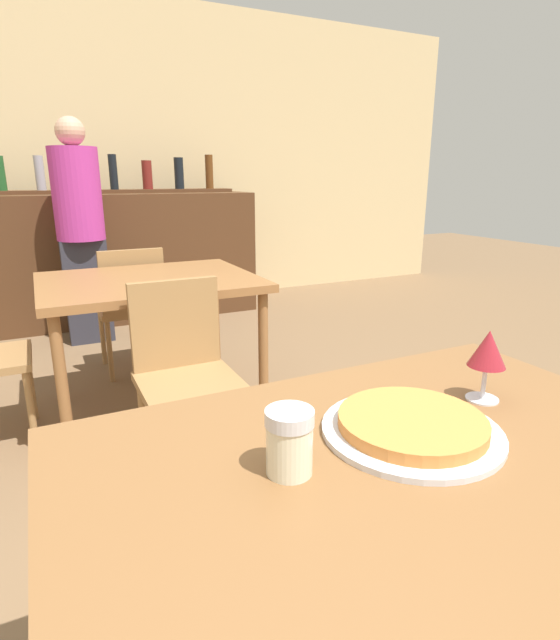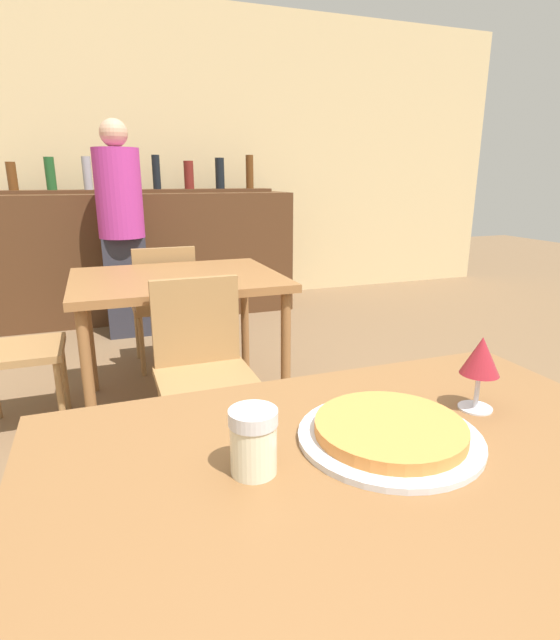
% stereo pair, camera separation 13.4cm
% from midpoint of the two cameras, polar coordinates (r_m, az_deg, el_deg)
% --- Properties ---
extents(wall_back, '(8.00, 0.05, 2.80)m').
position_cam_midpoint_polar(wall_back, '(5.11, -21.70, 16.87)').
color(wall_back, '#D1B784').
rests_on(wall_back, ground_plane).
extents(dining_table_near, '(1.18, 0.78, 0.76)m').
position_cam_midpoint_polar(dining_table_near, '(0.96, 9.10, -19.21)').
color(dining_table_near, brown).
rests_on(dining_table_near, ground_plane).
extents(dining_table_far, '(1.06, 0.86, 0.73)m').
position_cam_midpoint_polar(dining_table_far, '(2.67, -16.05, 2.96)').
color(dining_table_far, brown).
rests_on(dining_table_far, ground_plane).
extents(bar_counter, '(2.60, 0.56, 1.09)m').
position_cam_midpoint_polar(bar_counter, '(4.66, -20.06, 6.63)').
color(bar_counter, '#4C2D19').
rests_on(bar_counter, ground_plane).
extents(bar_back_shelf, '(2.39, 0.24, 0.34)m').
position_cam_midpoint_polar(bar_back_shelf, '(4.75, -20.74, 14.37)').
color(bar_back_shelf, '#4C2D19').
rests_on(bar_back_shelf, bar_counter).
extents(chair_far_side_front, '(0.40, 0.40, 0.82)m').
position_cam_midpoint_polar(chair_far_side_front, '(2.15, -12.71, -5.03)').
color(chair_far_side_front, olive).
rests_on(chair_far_side_front, ground_plane).
extents(chair_far_side_back, '(0.40, 0.40, 0.82)m').
position_cam_midpoint_polar(chair_far_side_back, '(3.30, -17.73, 1.97)').
color(chair_far_side_back, olive).
rests_on(chair_far_side_back, ground_plane).
extents(pizza_tray, '(0.34, 0.34, 0.04)m').
position_cam_midpoint_polar(pizza_tray, '(0.98, 10.99, -11.88)').
color(pizza_tray, silver).
rests_on(pizza_tray, dining_table_near).
extents(cheese_shaker, '(0.08, 0.08, 0.11)m').
position_cam_midpoint_polar(cheese_shaker, '(0.83, -3.65, -13.79)').
color(cheese_shaker, beige).
rests_on(cheese_shaker, dining_table_near).
extents(person_standing, '(0.34, 0.34, 1.64)m').
position_cam_midpoint_polar(person_standing, '(4.02, -22.76, 9.91)').
color(person_standing, '#2D2D38').
rests_on(person_standing, ground_plane).
extents(wine_glass, '(0.08, 0.08, 0.16)m').
position_cam_midpoint_polar(wine_glass, '(1.13, 19.58, -3.40)').
color(wine_glass, silver).
rests_on(wine_glass, dining_table_near).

